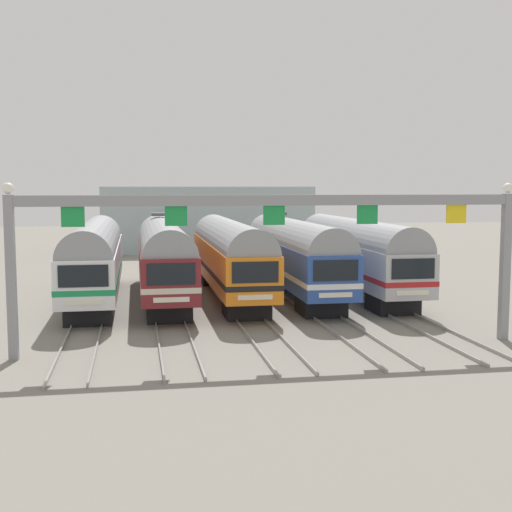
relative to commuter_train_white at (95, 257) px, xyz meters
name	(u,v)px	position (x,y,z in m)	size (l,w,h in m)	color
ground_plane	(230,298)	(8.07, 0.01, -2.69)	(160.00, 160.00, 0.00)	gray
track_bed	(203,265)	(8.07, 17.01, -2.61)	(17.64, 70.00, 0.15)	gray
commuter_train_white	(95,257)	(0.00, 0.00, 0.00)	(2.88, 18.06, 4.77)	white
commuter_train_maroon	(163,255)	(4.03, 0.00, 0.00)	(2.88, 18.06, 5.05)	maroon
commuter_train_orange	(230,254)	(8.07, 0.00, 0.00)	(2.88, 18.06, 4.77)	orange
commuter_train_blue	(294,253)	(12.10, 0.00, 0.00)	(2.88, 18.06, 5.05)	#284C9E
commuter_train_stainless	(356,252)	(16.13, 0.00, 0.00)	(2.88, 18.06, 4.77)	#B2B5BA
catenary_gantry	(274,225)	(8.07, -13.49, 2.55)	(21.37, 0.44, 6.97)	gray
maintenance_building	(205,218)	(9.87, 32.34, 0.71)	(21.77, 10.00, 6.79)	#9EB2B7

